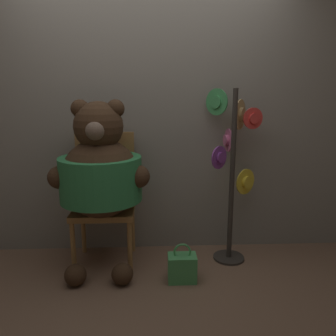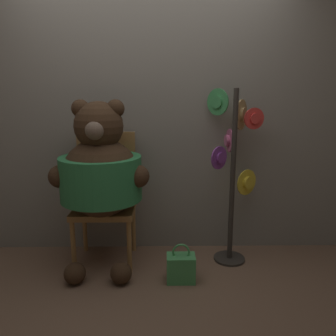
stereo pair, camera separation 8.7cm
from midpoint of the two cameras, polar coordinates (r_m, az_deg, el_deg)
ground_plane at (r=2.81m, az=-2.97°, el=-18.71°), size 14.00×14.00×0.00m
wall_back at (r=3.07m, az=-2.77°, el=7.42°), size 8.00×0.10×2.38m
chair at (r=2.98m, az=-9.98°, el=-4.35°), size 0.52×0.46×1.14m
teddy_bear at (r=2.76m, az=-10.75°, el=-0.83°), size 0.82×0.72×1.43m
hat_display_rack at (r=2.91m, az=12.28°, el=0.72°), size 0.48×0.45×1.52m
handbag_on_ground at (r=2.73m, az=3.22°, el=-16.93°), size 0.23×0.15×0.32m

